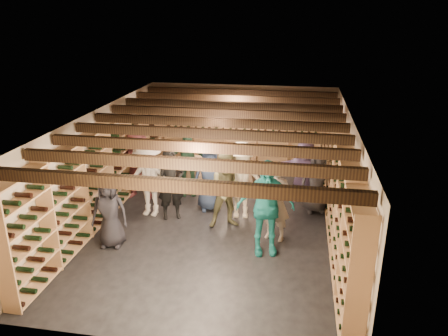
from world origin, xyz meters
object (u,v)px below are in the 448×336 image
crate_stack_right (245,177)px  person_6 (210,178)px  person_1 (171,185)px  person_12 (317,180)px  person_5 (138,163)px  person_2 (228,190)px  person_7 (276,202)px  person_10 (187,162)px  person_3 (241,180)px  person_9 (148,179)px  person_11 (304,171)px  person_4 (265,208)px  person_0 (110,212)px  crate_stack_left (192,168)px  crate_loose (237,176)px

crate_stack_right → person_6: person_6 is taller
person_1 → person_12: 3.35m
person_6 → person_5: bearing=152.9°
person_2 → person_7: (1.06, -0.39, -0.03)m
person_10 → person_6: bearing=-60.7°
person_3 → person_9: bearing=178.8°
person_1 → person_11: person_1 is taller
crate_stack_right → person_12: person_12 is taller
person_7 → person_9: person_9 is taller
person_4 → person_9: 2.99m
person_2 → person_9: person_9 is taller
person_12 → person_11: bearing=110.1°
person_4 → person_6: (-1.43, 1.73, -0.17)m
person_2 → person_1: bearing=153.2°
person_3 → person_4: (0.66, -1.45, 0.06)m
person_0 → person_7: size_ratio=0.89×
crate_stack_left → person_10: bearing=-82.1°
crate_loose → person_7: size_ratio=0.30×
crate_loose → person_3: (0.41, -2.31, 0.81)m
person_2 → person_9: size_ratio=0.97×
crate_stack_left → person_12: 3.67m
crate_stack_left → person_2: bearing=-60.7°
crate_stack_right → person_5: bearing=-151.0°
crate_stack_left → person_0: bearing=-100.9°
person_2 → person_12: (1.90, 1.10, -0.07)m
person_0 → person_2: 2.49m
crate_stack_right → person_10: person_10 is taller
person_0 → person_2: person_2 is taller
person_7 → person_10: size_ratio=0.96×
person_3 → person_11: size_ratio=1.10×
person_6 → person_11: person_11 is taller
person_0 → person_1: 1.64m
crate_stack_left → person_12: person_12 is taller
person_2 → person_10: bearing=110.9°
person_5 → person_9: person_5 is taller
person_3 → person_7: 1.23m
person_7 → person_10: 3.06m
person_0 → crate_loose: bearing=58.3°
person_7 → crate_stack_left: bearing=147.6°
person_5 → person_1: bearing=-40.2°
person_3 → person_6: size_ratio=1.13×
person_0 → person_6: size_ratio=0.94×
crate_loose → person_6: size_ratio=0.32×
person_3 → person_6: 0.83m
person_6 → crate_loose: bearing=64.8°
person_10 → person_12: 3.24m
crate_stack_right → person_3: person_3 is taller
person_12 → person_5: bearing=166.6°
person_3 → person_7: size_ratio=1.07×
person_0 → person_1: bearing=53.3°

